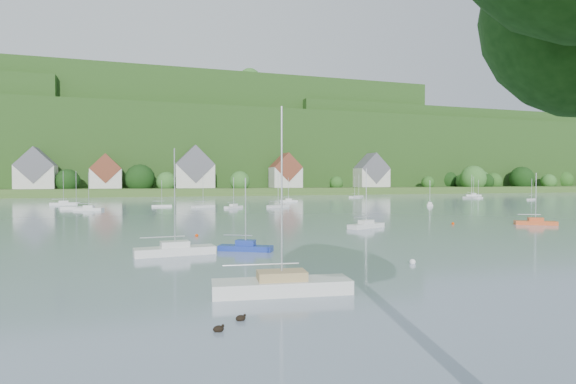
{
  "coord_description": "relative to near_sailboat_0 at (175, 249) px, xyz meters",
  "views": [
    {
      "loc": [
        -17.16,
        -11.79,
        6.34
      ],
      "look_at": [
        10.64,
        75.0,
        4.0
      ],
      "focal_mm": 28.94,
      "sensor_mm": 36.0,
      "label": 1
    }
  ],
  "objects": [
    {
      "name": "far_shore_strip",
      "position": [
        14.35,
        171.59,
        1.04
      ],
      "size": [
        600.0,
        60.0,
        3.0
      ],
      "primitive_type": "cube",
      "color": "#365821",
      "rests_on": "ground"
    },
    {
      "name": "mooring_buoy_2",
      "position": [
        39.87,
        15.6,
        -0.46
      ],
      "size": [
        0.41,
        0.41,
        0.41
      ],
      "primitive_type": "sphere",
      "color": "#DE3900",
      "rests_on": "ground"
    },
    {
      "name": "mooring_buoy_3",
      "position": [
        3.26,
        12.4,
        -0.46
      ],
      "size": [
        0.38,
        0.38,
        0.38
      ],
      "primitive_type": "sphere",
      "color": "#DE3900",
      "rests_on": "ground"
    },
    {
      "name": "duck_pair",
      "position": [
        0.9,
        -20.39,
        -0.35
      ],
      "size": [
        1.69,
        1.5,
        0.34
      ],
      "color": "black",
      "rests_on": "ground"
    },
    {
      "name": "village_building_4",
      "position": [
        104.35,
        161.59,
        9.12
      ],
      "size": [
        15.0,
        10.4,
        16.5
      ],
      "color": "beige",
      "rests_on": "far_shore_strip"
    },
    {
      "name": "far_sailboat_cluster",
      "position": [
        24.24,
        87.44,
        -0.09
      ],
      "size": [
        198.7,
        63.1,
        8.71
      ],
      "color": "silver",
      "rests_on": "ground"
    },
    {
      "name": "village_building_0",
      "position": [
        -40.65,
        158.59,
        9.05
      ],
      "size": [
        14.0,
        10.4,
        16.0
      ],
      "color": "beige",
      "rests_on": "far_shore_strip"
    },
    {
      "name": "village_building_3",
      "position": [
        59.35,
        157.59,
        8.97
      ],
      "size": [
        13.0,
        10.4,
        15.5
      ],
      "color": "beige",
      "rests_on": "far_shore_strip"
    },
    {
      "name": "village_building_1",
      "position": [
        -15.65,
        160.59,
        8.29
      ],
      "size": [
        12.0,
        9.36,
        14.0
      ],
      "color": "beige",
      "rests_on": "far_shore_strip"
    },
    {
      "name": "near_sailboat_1",
      "position": [
        6.2,
        0.38,
        -0.07
      ],
      "size": [
        4.9,
        3.51,
        6.54
      ],
      "rotation": [
        0.0,
        0.0,
        -0.5
      ],
      "color": "navy",
      "rests_on": "ground"
    },
    {
      "name": "near_sailboat_3",
      "position": [
        25.69,
        14.88,
        -0.03
      ],
      "size": [
        5.99,
        3.86,
        7.87
      ],
      "rotation": [
        0.0,
        0.0,
        0.42
      ],
      "color": "silver",
      "rests_on": "ground"
    },
    {
      "name": "mooring_buoy_0",
      "position": [
        7.51,
        5.36,
        -0.46
      ],
      "size": [
        0.47,
        0.47,
        0.47
      ],
      "primitive_type": "sphere",
      "color": "#DE3900",
      "rests_on": "ground"
    },
    {
      "name": "near_sailboat_5",
      "position": [
        50.7,
        11.58,
        -0.05
      ],
      "size": [
        5.45,
        4.13,
        7.36
      ],
      "rotation": [
        0.0,
        0.0,
        -0.54
      ],
      "color": "#C54E23",
      "rests_on": "ground"
    },
    {
      "name": "near_sailboat_2",
      "position": [
        4.71,
        -15.59,
        0.04
      ],
      "size": [
        7.93,
        3.1,
        10.42
      ],
      "rotation": [
        0.0,
        0.0,
        -0.12
      ],
      "color": "silver",
      "rests_on": "ground"
    },
    {
      "name": "forested_ridge",
      "position": [
        14.75,
        240.15,
        22.42
      ],
      "size": [
        620.0,
        181.22,
        69.89
      ],
      "color": "#193B12",
      "rests_on": "ground"
    },
    {
      "name": "near_sailboat_0",
      "position": [
        0.0,
        0.0,
        0.0
      ],
      "size": [
        6.82,
        2.44,
        9.03
      ],
      "rotation": [
        0.0,
        0.0,
        0.09
      ],
      "color": "silver",
      "rests_on": "ground"
    },
    {
      "name": "mooring_buoy_1",
      "position": [
        16.84,
        -9.8,
        -0.46
      ],
      "size": [
        0.47,
        0.47,
        0.47
      ],
      "primitive_type": "sphere",
      "color": "white",
      "rests_on": "ground"
    },
    {
      "name": "village_building_2",
      "position": [
        19.35,
        159.59,
        9.81
      ],
      "size": [
        16.0,
        11.44,
        18.0
      ],
      "color": "beige",
      "rests_on": "far_shore_strip"
    }
  ]
}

